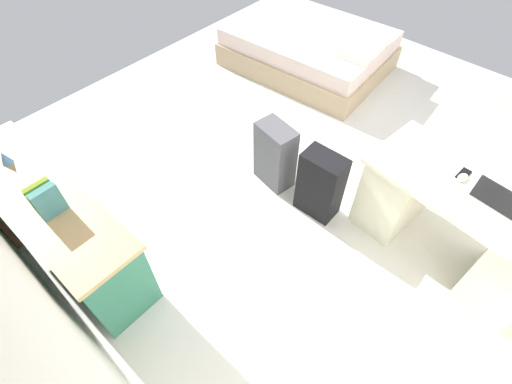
% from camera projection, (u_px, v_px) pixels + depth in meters
% --- Properties ---
extents(ground_plane, '(5.90, 5.90, 0.00)m').
position_uv_depth(ground_plane, '(317.00, 172.00, 3.75)').
color(ground_plane, silver).
extents(desk, '(1.51, 0.82, 0.76)m').
position_uv_depth(desk, '(453.00, 222.00, 2.88)').
color(desk, beige).
rests_on(desk, ground_plane).
extents(office_chair, '(0.60, 0.60, 0.94)m').
position_uv_depth(office_chair, '(479.00, 160.00, 3.26)').
color(office_chair, black).
rests_on(office_chair, ground_plane).
extents(credenza, '(1.80, 0.48, 0.73)m').
position_uv_depth(credenza, '(59.00, 223.00, 2.91)').
color(credenza, '#2D7056').
rests_on(credenza, ground_plane).
extents(bed, '(2.00, 1.54, 0.58)m').
position_uv_depth(bed, '(309.00, 48.00, 4.77)').
color(bed, tan).
rests_on(bed, ground_plane).
extents(suitcase_black, '(0.37, 0.23, 0.65)m').
position_uv_depth(suitcase_black, '(320.00, 185.00, 3.21)').
color(suitcase_black, black).
rests_on(suitcase_black, ground_plane).
extents(suitcase_spare_grey, '(0.39, 0.28, 0.65)m').
position_uv_depth(suitcase_spare_grey, '(275.00, 156.00, 3.44)').
color(suitcase_spare_grey, '#4C4C51').
rests_on(suitcase_spare_grey, ground_plane).
extents(laptop, '(0.33, 0.26, 0.21)m').
position_uv_depth(laptop, '(498.00, 199.00, 2.49)').
color(laptop, '#B7B7BC').
rests_on(laptop, desk).
extents(computer_mouse, '(0.07, 0.11, 0.03)m').
position_uv_depth(computer_mouse, '(463.00, 177.00, 2.66)').
color(computer_mouse, white).
rests_on(computer_mouse, desk).
extents(cell_phone_by_mouse, '(0.08, 0.14, 0.01)m').
position_uv_depth(cell_phone_by_mouse, '(464.00, 174.00, 2.70)').
color(cell_phone_by_mouse, black).
rests_on(cell_phone_by_mouse, desk).
extents(book_row, '(0.16, 0.17, 0.24)m').
position_uv_depth(book_row, '(46.00, 199.00, 2.46)').
color(book_row, '#3A767C').
rests_on(book_row, credenza).
extents(figurine_small, '(0.08, 0.08, 0.11)m').
position_uv_depth(figurine_small, '(4.00, 158.00, 2.77)').
color(figurine_small, '#4C7FBF').
rests_on(figurine_small, credenza).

